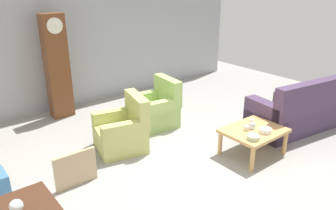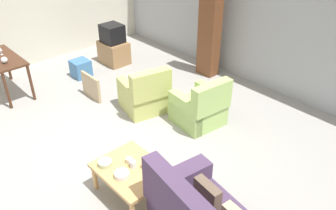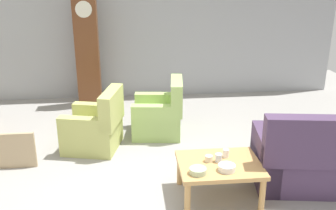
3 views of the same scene
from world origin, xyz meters
TOP-DOWN VIEW (x-y plane):
  - ground_plane at (0.00, 0.00)m, footprint 10.40×10.40m
  - garage_door_wall at (0.00, 3.60)m, footprint 8.40×0.16m
  - armchair_olive_near at (-0.69, 1.08)m, footprint 0.95×0.92m
  - armchair_olive_far at (0.32, 1.50)m, footprint 0.87×0.85m
  - coffee_table_wood at (0.86, -0.42)m, footprint 0.96×0.76m
  - grandfather_clock at (-0.94, 3.11)m, footprint 0.44×0.30m
  - framed_picture_leaning at (-1.76, 0.57)m, footprint 0.60×0.05m
  - cup_white_porcelain at (0.97, -0.28)m, footprint 0.07×0.07m
  - cup_blue_rimmed at (0.85, -0.38)m, footprint 0.08×0.08m
  - cup_cream_tall at (0.74, -0.36)m, footprint 0.09×0.09m
  - bowl_white_stacked at (0.90, -0.60)m, footprint 0.19×0.19m
  - bowl_shallow_green at (0.57, -0.63)m, footprint 0.19×0.19m

SIDE VIEW (x-z plane):
  - ground_plane at x=0.00m, z-range 0.00..0.00m
  - framed_picture_leaning at x=-1.76m, z-range 0.00..0.51m
  - armchair_olive_near at x=-0.69m, z-range -0.15..0.77m
  - armchair_olive_far at x=0.32m, z-range -0.15..0.77m
  - coffee_table_wood at x=0.86m, z-range 0.16..0.61m
  - bowl_shallow_green at x=0.57m, z-range 0.45..0.51m
  - bowl_white_stacked at x=0.90m, z-range 0.45..0.52m
  - cup_cream_tall at x=0.74m, z-range 0.45..0.52m
  - cup_blue_rimmed at x=0.85m, z-range 0.45..0.55m
  - cup_white_porcelain at x=0.97m, z-range 0.45..0.55m
  - grandfather_clock at x=-0.94m, z-range 0.01..2.10m
  - garage_door_wall at x=0.00m, z-range 0.00..3.20m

